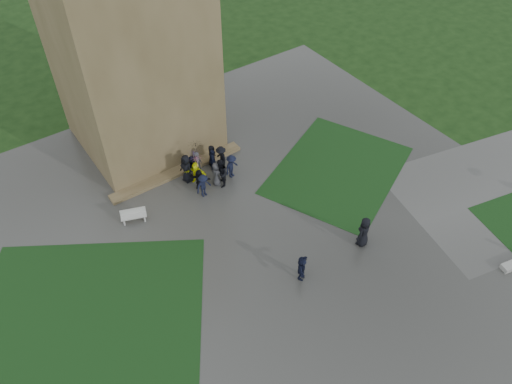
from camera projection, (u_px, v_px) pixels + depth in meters
ground at (278, 288)px, 25.39m from camera, size 120.00×120.00×0.00m
plaza at (255, 262)px, 26.56m from camera, size 34.00×34.00×0.02m
lawn_inset_left at (88, 315)px, 24.25m from camera, size 14.10×13.46×0.01m
lawn_inset_right at (338, 170)px, 31.77m from camera, size 11.12×10.15×0.01m
tower at (122, 11)px, 27.87m from camera, size 8.00×8.00×18.00m
tower_plinth at (178, 172)px, 31.51m from camera, size 9.00×0.80×0.22m
bench at (134, 215)px, 28.37m from camera, size 1.51×0.92×0.84m
visitor_cluster at (206, 167)px, 30.42m from camera, size 3.46×2.95×2.63m
pedestrian_mid at (302, 268)px, 25.34m from camera, size 1.36×1.35×1.52m
pedestrian_near at (364, 232)px, 26.79m from camera, size 1.09×0.88×1.94m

